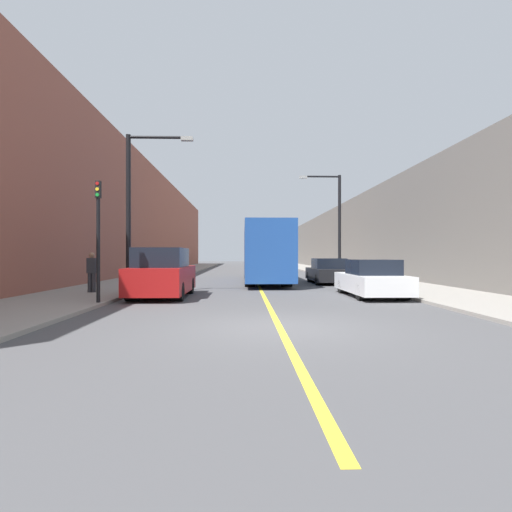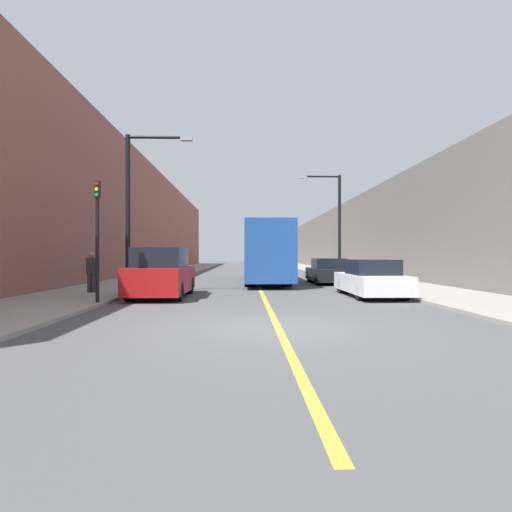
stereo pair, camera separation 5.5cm
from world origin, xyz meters
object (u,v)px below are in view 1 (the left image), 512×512
Objects in this scene: street_lamp_left at (135,200)px; traffic_light at (98,236)px; pedestrian at (92,272)px; bus at (264,252)px; car_right_mid at (328,272)px; parked_suv_left at (162,275)px; street_lamp_right at (335,218)px; car_right_near at (371,280)px.

street_lamp_left is 4.09m from traffic_light.
street_lamp_left is 3.99× the size of pedestrian.
bus is 4.12m from car_right_mid.
street_lamp_left is at bearing 139.28° from parked_suv_left.
street_lamp_right is 4.19× the size of pedestrian.
bus reaches higher than car_right_near.
traffic_light reaches higher than parked_suv_left.
parked_suv_left is 3.26m from pedestrian.
car_right_near is at bearing -0.10° from parked_suv_left.
street_lamp_left reaches higher than traffic_light.
bus is at bearing -159.62° from street_lamp_right.
parked_suv_left is 10.87m from car_right_mid.
car_right_near is 0.68× the size of street_lamp_left.
car_right_mid is 0.65× the size of street_lamp_right.
parked_suv_left reaches higher than car_right_mid.
bus is 2.76× the size of parked_suv_left.
pedestrian is at bearing 113.43° from traffic_light.
street_lamp_right is at bearing 20.38° from bus.
traffic_light is at bearing -121.06° from parked_suv_left.
parked_suv_left is 8.18m from car_right_near.
car_right_near is 2.73× the size of pedestrian.
car_right_mid is at bearing 33.27° from street_lamp_left.
traffic_light is (-0.18, -3.73, -1.67)m from street_lamp_left.
bus is 7.65× the size of pedestrian.
parked_suv_left reaches higher than pedestrian.
parked_suv_left is 3.28m from traffic_light.
parked_suv_left is at bearing 179.90° from car_right_near.
car_right_mid is at bearing -24.79° from bus.
pedestrian is at bearing -141.74° from street_lamp_right.
traffic_light reaches higher than pedestrian.
car_right_mid is at bearing 45.93° from traffic_light.
pedestrian is (-3.09, 1.03, 0.07)m from parked_suv_left.
pedestrian is (-12.37, -9.75, -3.13)m from street_lamp_right.
car_right_mid is at bearing 42.38° from parked_suv_left.
street_lamp_right is at bearing 49.29° from parked_suv_left.
car_right_near is 11.38m from street_lamp_right.
street_lamp_right is at bearing 50.96° from traffic_light.
street_lamp_right is at bearing 84.21° from car_right_near.
car_right_near is at bearing 14.66° from traffic_light.
street_lamp_left is 3.43m from pedestrian.
bus is 3.19× the size of traffic_light.
pedestrian is (-11.27, 1.04, 0.29)m from car_right_near.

